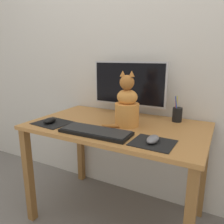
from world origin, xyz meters
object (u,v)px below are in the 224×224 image
monitor (129,86)px  computer_mouse_right (153,139)px  keyboard (96,132)px  computer_mouse_left (50,121)px  pen_cup (177,114)px  cat (127,106)px

monitor → computer_mouse_right: monitor is taller
monitor → keyboard: bearing=-90.0°
computer_mouse_left → pen_cup: (0.74, 0.45, 0.03)m
computer_mouse_left → pen_cup: bearing=31.5°
monitor → pen_cup: bearing=-0.2°
computer_mouse_right → monitor: bearing=126.8°
computer_mouse_left → pen_cup: size_ratio=0.56×
pen_cup → cat: bearing=-137.6°
monitor → pen_cup: 0.41m
monitor → computer_mouse_right: 0.60m
keyboard → computer_mouse_right: 0.34m
computer_mouse_left → monitor: bearing=50.7°
computer_mouse_right → cat: 0.34m
computer_mouse_left → computer_mouse_right: size_ratio=0.89×
computer_mouse_left → cat: bearing=23.8°
cat → pen_cup: (0.27, 0.25, -0.08)m
computer_mouse_right → cat: cat is taller
cat → pen_cup: size_ratio=1.98×
monitor → pen_cup: (0.37, -0.00, -0.17)m
keyboard → monitor: bearing=89.1°
cat → pen_cup: bearing=34.3°
monitor → computer_mouse_right: size_ratio=5.04×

